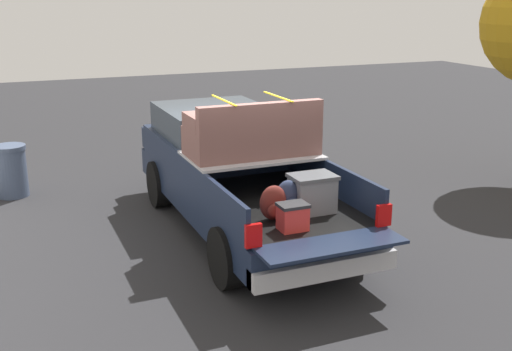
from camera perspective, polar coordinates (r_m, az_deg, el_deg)
The scene contains 3 objects.
ground_plane at distance 10.10m, azimuth -1.32°, elevation -5.11°, with size 40.00×40.00×0.00m, color #262628.
pickup_truck at distance 10.10m, azimuth -2.07°, elevation 0.60°, with size 6.05×2.06×2.23m.
trash_can at distance 12.54m, azimuth -21.42°, elevation 0.41°, with size 0.60×0.60×0.98m.
Camera 1 is at (-8.76, 3.42, 3.70)m, focal length 43.85 mm.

